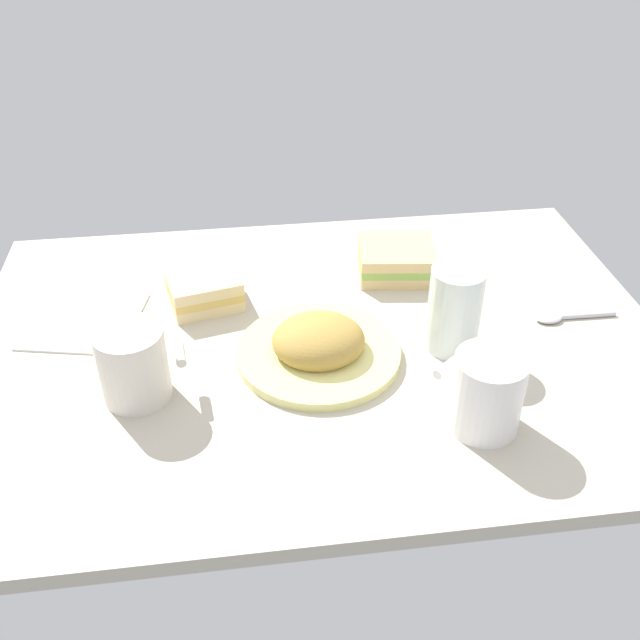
% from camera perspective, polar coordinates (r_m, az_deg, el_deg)
% --- Properties ---
extents(tabletop, '(0.90, 0.64, 0.02)m').
position_cam_1_polar(tabletop, '(0.94, 0.00, -1.98)').
color(tabletop, '#BCB29E').
rests_on(tabletop, ground).
extents(plate_of_food, '(0.21, 0.21, 0.06)m').
position_cam_1_polar(plate_of_food, '(0.90, -0.12, -2.06)').
color(plate_of_food, '#EAE58C').
rests_on(plate_of_food, tabletop).
extents(coffee_mug_black, '(0.09, 0.10, 0.09)m').
position_cam_1_polar(coffee_mug_black, '(0.80, 13.05, -5.56)').
color(coffee_mug_black, white).
rests_on(coffee_mug_black, tabletop).
extents(coffee_mug_milky, '(0.10, 0.08, 0.09)m').
position_cam_1_polar(coffee_mug_milky, '(0.85, -14.57, -3.36)').
color(coffee_mug_milky, silver).
rests_on(coffee_mug_milky, tabletop).
extents(sandwich_main, '(0.12, 0.11, 0.04)m').
position_cam_1_polar(sandwich_main, '(1.07, 6.07, 4.78)').
color(sandwich_main, '#DBB77A').
rests_on(sandwich_main, tabletop).
extents(sandwich_side, '(0.11, 0.10, 0.04)m').
position_cam_1_polar(sandwich_side, '(1.01, -9.16, 2.43)').
color(sandwich_side, beige).
rests_on(sandwich_side, tabletop).
extents(glass_of_milk, '(0.07, 0.07, 0.11)m').
position_cam_1_polar(glass_of_milk, '(0.91, 10.53, 0.46)').
color(glass_of_milk, silver).
rests_on(glass_of_milk, tabletop).
extents(spoon, '(0.11, 0.02, 0.01)m').
position_cam_1_polar(spoon, '(1.02, 18.60, 0.30)').
color(spoon, silver).
rests_on(spoon, tabletop).
extents(paper_napkin, '(0.17, 0.17, 0.00)m').
position_cam_1_polar(paper_napkin, '(1.02, -18.15, -0.04)').
color(paper_napkin, white).
rests_on(paper_napkin, tabletop).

